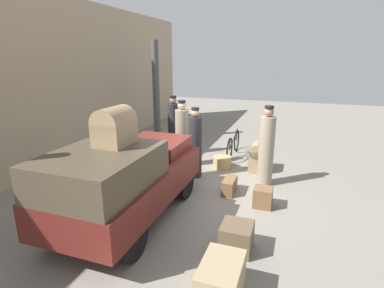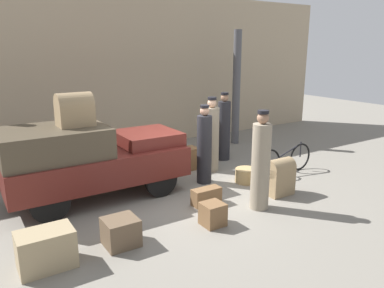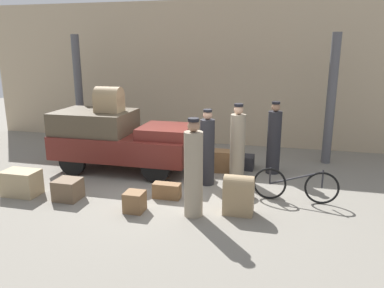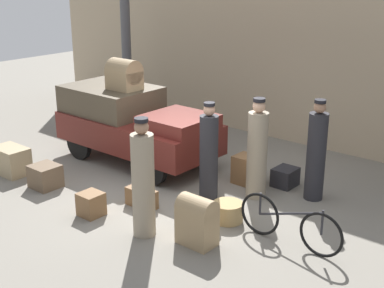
{
  "view_description": "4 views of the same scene",
  "coord_description": "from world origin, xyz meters",
  "px_view_note": "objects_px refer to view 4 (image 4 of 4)",
  "views": [
    {
      "loc": [
        -6.15,
        -2.05,
        2.91
      ],
      "look_at": [
        0.2,
        0.2,
        0.95
      ],
      "focal_mm": 28.0,
      "sensor_mm": 36.0,
      "label": 1
    },
    {
      "loc": [
        -3.96,
        -6.33,
        2.97
      ],
      "look_at": [
        0.2,
        0.2,
        0.95
      ],
      "focal_mm": 35.0,
      "sensor_mm": 36.0,
      "label": 2
    },
    {
      "loc": [
        2.2,
        -7.81,
        3.1
      ],
      "look_at": [
        0.2,
        0.2,
        0.95
      ],
      "focal_mm": 35.0,
      "sensor_mm": 36.0,
      "label": 3
    },
    {
      "loc": [
        5.98,
        -6.66,
        3.98
      ],
      "look_at": [
        0.2,
        0.2,
        0.95
      ],
      "focal_mm": 50.0,
      "sensor_mm": 36.0,
      "label": 4
    }
  ],
  "objects_px": {
    "porter_lifting_near_truck": "(257,152)",
    "porter_carrying_trunk": "(209,155)",
    "suitcase_small_leather": "(11,161)",
    "trunk_large_brown": "(91,204)",
    "bicycle": "(289,223)",
    "wicker_basket": "(228,212)",
    "trunk_wicker_pale": "(142,198)",
    "suitcase_black_upright": "(285,177)",
    "trunk_on_truck_roof": "(124,75)",
    "porter_with_bicycle": "(143,182)",
    "truck": "(133,122)",
    "trunk_barrel_dark": "(197,219)",
    "suitcase_tan_flat": "(45,176)",
    "conductor_in_dark_uniform": "(316,154)",
    "trunk_umber_medium": "(248,170)"
  },
  "relations": [
    {
      "from": "truck",
      "to": "porter_lifting_near_truck",
      "type": "height_order",
      "value": "porter_lifting_near_truck"
    },
    {
      "from": "trunk_large_brown",
      "to": "trunk_on_truck_roof",
      "type": "xyz_separation_m",
      "value": [
        -1.58,
        2.3,
        1.62
      ]
    },
    {
      "from": "porter_lifting_near_truck",
      "to": "porter_with_bicycle",
      "type": "height_order",
      "value": "porter_with_bicycle"
    },
    {
      "from": "trunk_wicker_pale",
      "to": "trunk_on_truck_roof",
      "type": "distance_m",
      "value": 3.0
    },
    {
      "from": "porter_with_bicycle",
      "to": "trunk_umber_medium",
      "type": "relative_size",
      "value": 3.44
    },
    {
      "from": "suitcase_black_upright",
      "to": "truck",
      "type": "bearing_deg",
      "value": -164.83
    },
    {
      "from": "porter_with_bicycle",
      "to": "trunk_barrel_dark",
      "type": "distance_m",
      "value": 0.98
    },
    {
      "from": "trunk_wicker_pale",
      "to": "porter_lifting_near_truck",
      "type": "bearing_deg",
      "value": 52.01
    },
    {
      "from": "porter_carrying_trunk",
      "to": "trunk_large_brown",
      "type": "relative_size",
      "value": 4.44
    },
    {
      "from": "truck",
      "to": "porter_with_bicycle",
      "type": "relative_size",
      "value": 1.87
    },
    {
      "from": "truck",
      "to": "trunk_large_brown",
      "type": "bearing_deg",
      "value": -59.25
    },
    {
      "from": "wicker_basket",
      "to": "trunk_on_truck_roof",
      "type": "relative_size",
      "value": 0.77
    },
    {
      "from": "porter_with_bicycle",
      "to": "suitcase_black_upright",
      "type": "relative_size",
      "value": 4.1
    },
    {
      "from": "porter_lifting_near_truck",
      "to": "porter_carrying_trunk",
      "type": "bearing_deg",
      "value": -136.24
    },
    {
      "from": "wicker_basket",
      "to": "trunk_wicker_pale",
      "type": "xyz_separation_m",
      "value": [
        -1.45,
        -0.53,
        0.01
      ]
    },
    {
      "from": "wicker_basket",
      "to": "bicycle",
      "type": "bearing_deg",
      "value": -2.6
    },
    {
      "from": "conductor_in_dark_uniform",
      "to": "trunk_wicker_pale",
      "type": "height_order",
      "value": "conductor_in_dark_uniform"
    },
    {
      "from": "trunk_wicker_pale",
      "to": "wicker_basket",
      "type": "bearing_deg",
      "value": 19.92
    },
    {
      "from": "trunk_barrel_dark",
      "to": "suitcase_tan_flat",
      "type": "bearing_deg",
      "value": -177.22
    },
    {
      "from": "trunk_umber_medium",
      "to": "trunk_wicker_pale",
      "type": "distance_m",
      "value": 2.19
    },
    {
      "from": "trunk_barrel_dark",
      "to": "trunk_umber_medium",
      "type": "bearing_deg",
      "value": 106.89
    },
    {
      "from": "porter_lifting_near_truck",
      "to": "porter_carrying_trunk",
      "type": "xyz_separation_m",
      "value": [
        -0.62,
        -0.59,
        -0.03
      ]
    },
    {
      "from": "truck",
      "to": "trunk_on_truck_roof",
      "type": "xyz_separation_m",
      "value": [
        -0.21,
        0.0,
        0.97
      ]
    },
    {
      "from": "trunk_wicker_pale",
      "to": "suitcase_tan_flat",
      "type": "bearing_deg",
      "value": -164.29
    },
    {
      "from": "conductor_in_dark_uniform",
      "to": "trunk_barrel_dark",
      "type": "bearing_deg",
      "value": -101.7
    },
    {
      "from": "bicycle",
      "to": "porter_with_bicycle",
      "type": "bearing_deg",
      "value": -148.4
    },
    {
      "from": "suitcase_tan_flat",
      "to": "suitcase_small_leather",
      "type": "bearing_deg",
      "value": -178.78
    },
    {
      "from": "bicycle",
      "to": "trunk_barrel_dark",
      "type": "relative_size",
      "value": 2.23
    },
    {
      "from": "bicycle",
      "to": "suitcase_small_leather",
      "type": "bearing_deg",
      "value": -169.5
    },
    {
      "from": "suitcase_black_upright",
      "to": "trunk_wicker_pale",
      "type": "xyz_separation_m",
      "value": [
        -1.41,
        -2.39,
        -0.01
      ]
    },
    {
      "from": "bicycle",
      "to": "porter_carrying_trunk",
      "type": "bearing_deg",
      "value": 164.19
    },
    {
      "from": "trunk_wicker_pale",
      "to": "porter_carrying_trunk",
      "type": "bearing_deg",
      "value": 57.78
    },
    {
      "from": "bicycle",
      "to": "truck",
      "type": "bearing_deg",
      "value": 166.51
    },
    {
      "from": "porter_lifting_near_truck",
      "to": "porter_carrying_trunk",
      "type": "relative_size",
      "value": 1.04
    },
    {
      "from": "suitcase_small_leather",
      "to": "trunk_large_brown",
      "type": "xyz_separation_m",
      "value": [
        2.68,
        -0.19,
        -0.07
      ]
    },
    {
      "from": "trunk_wicker_pale",
      "to": "trunk_on_truck_roof",
      "type": "height_order",
      "value": "trunk_on_truck_roof"
    },
    {
      "from": "bicycle",
      "to": "wicker_basket",
      "type": "height_order",
      "value": "bicycle"
    },
    {
      "from": "trunk_on_truck_roof",
      "to": "trunk_wicker_pale",
      "type": "bearing_deg",
      "value": -37.63
    },
    {
      "from": "truck",
      "to": "suitcase_small_leather",
      "type": "height_order",
      "value": "truck"
    },
    {
      "from": "bicycle",
      "to": "conductor_in_dark_uniform",
      "type": "bearing_deg",
      "value": 106.54
    },
    {
      "from": "trunk_umber_medium",
      "to": "suitcase_small_leather",
      "type": "bearing_deg",
      "value": -146.2
    },
    {
      "from": "porter_carrying_trunk",
      "to": "trunk_wicker_pale",
      "type": "height_order",
      "value": "porter_carrying_trunk"
    },
    {
      "from": "suitcase_small_leather",
      "to": "trunk_on_truck_roof",
      "type": "distance_m",
      "value": 2.83
    },
    {
      "from": "porter_lifting_near_truck",
      "to": "trunk_wicker_pale",
      "type": "distance_m",
      "value": 2.16
    },
    {
      "from": "suitcase_small_leather",
      "to": "trunk_large_brown",
      "type": "distance_m",
      "value": 2.68
    },
    {
      "from": "porter_lifting_near_truck",
      "to": "trunk_wicker_pale",
      "type": "relative_size",
      "value": 3.13
    },
    {
      "from": "suitcase_black_upright",
      "to": "trunk_large_brown",
      "type": "distance_m",
      "value": 3.65
    },
    {
      "from": "wicker_basket",
      "to": "porter_carrying_trunk",
      "type": "height_order",
      "value": "porter_carrying_trunk"
    },
    {
      "from": "truck",
      "to": "trunk_on_truck_roof",
      "type": "height_order",
      "value": "trunk_on_truck_roof"
    },
    {
      "from": "suitcase_small_leather",
      "to": "trunk_wicker_pale",
      "type": "distance_m",
      "value": 3.14
    }
  ]
}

